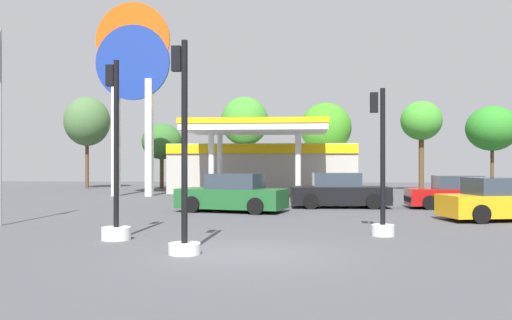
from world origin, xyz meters
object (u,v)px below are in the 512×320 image
Objects in this scene: station_pole_sign at (133,73)px; tree_1 at (162,141)px; tree_0 at (87,122)px; tree_5 at (492,129)px; traffic_signal_1 at (381,188)px; car_1 at (502,201)px; tree_2 at (245,121)px; tree_4 at (421,121)px; traffic_signal_2 at (116,193)px; car_2 at (455,194)px; car_3 at (232,194)px; tree_3 at (326,128)px; car_0 at (339,192)px; traffic_signal_0 at (183,185)px.

tree_1 is (-0.44, 8.74, -3.88)m from station_pole_sign.
tree_5 is (30.75, -0.72, -0.75)m from tree_0.
tree_5 reaches higher than traffic_signal_1.
car_1 is 28.10m from tree_1.
tree_2 reaches higher than tree_4.
tree_4 is (13.45, 25.77, 3.71)m from traffic_signal_2.
car_3 reaches higher than car_2.
tree_3 reaches higher than car_3.
car_3 is at bearing -131.87° from tree_5.
car_0 is at bearing -32.27° from station_pole_sign.
traffic_signal_2 is 0.95× the size of tree_1.
traffic_signal_2 is 28.07m from tree_1.
car_0 is 18.42m from tree_2.
traffic_signal_2 is 33.20m from tree_5.
tree_5 is at bearing 14.59° from tree_4.
tree_2 is (-11.21, 16.83, 4.55)m from car_2.
traffic_signal_2 is at bearing -66.82° from tree_0.
car_0 is 0.95× the size of traffic_signal_2.
tree_2 is 1.15× the size of tree_5.
station_pole_sign is 11.19m from tree_2.
tree_3 is (12.49, -1.39, 0.90)m from tree_1.
tree_0 reaches higher than traffic_signal_0.
car_2 is 20.73m from tree_2.
traffic_signal_1 is (-4.58, -9.60, 0.67)m from car_2.
car_2 is (5.12, -0.04, -0.06)m from car_0.
tree_5 is (6.78, 21.31, 3.83)m from car_1.
tree_1 is at bearing 173.66° from tree_3.
car_1 is at bearing 39.36° from traffic_signal_0.
tree_5 is at bearing 53.03° from car_0.
tree_1 is (6.14, -0.52, -1.61)m from tree_0.
traffic_signal_1 is 32.92m from tree_0.
station_pole_sign is 22.21m from traffic_signal_1.
tree_2 is 18.26m from tree_5.
traffic_signal_2 is 0.75× the size of tree_3.
traffic_signal_0 is 1.00× the size of traffic_signal_2.
car_0 is 0.71× the size of tree_4.
car_1 is at bearing -43.94° from car_0.
car_0 reaches higher than car_2.
tree_3 reaches higher than traffic_signal_2.
car_2 is 0.86× the size of traffic_signal_0.
tree_5 is at bearing 66.53° from car_2.
car_3 is at bearing 165.19° from car_1.
tree_3 is 12.17m from tree_5.
traffic_signal_1 is at bearing -88.82° from tree_3.
car_2 is at bearing 92.75° from car_1.
station_pole_sign is 14.43m from tree_3.
car_1 is 20.42m from tree_4.
tree_1 is at bearing -175.89° from tree_2.
tree_0 reaches higher than car_2.
car_2 is at bearing 64.48° from traffic_signal_1.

